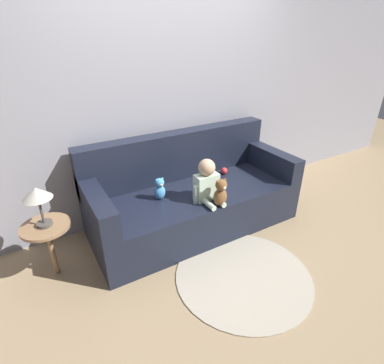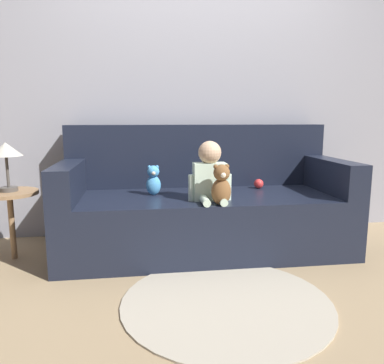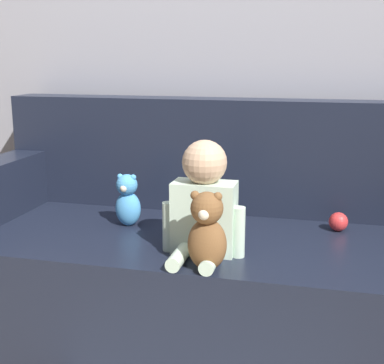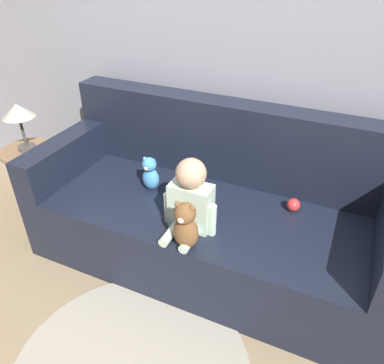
# 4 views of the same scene
# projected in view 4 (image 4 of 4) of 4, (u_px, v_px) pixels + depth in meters

# --- Properties ---
(ground_plane) EXTENTS (12.00, 12.00, 0.00)m
(ground_plane) POSITION_uv_depth(u_px,v_px,m) (206.00, 258.00, 2.45)
(ground_plane) COLOR #9E8460
(wall_back) EXTENTS (8.00, 0.05, 2.60)m
(wall_back) POSITION_uv_depth(u_px,v_px,m) (246.00, 33.00, 2.14)
(wall_back) COLOR #93939E
(wall_back) RESTS_ON ground_plane
(couch) EXTENTS (2.12, 0.88, 0.95)m
(couch) POSITION_uv_depth(u_px,v_px,m) (211.00, 213.00, 2.32)
(couch) COLOR black
(couch) RESTS_ON ground_plane
(person_baby) EXTENTS (0.30, 0.30, 0.41)m
(person_baby) POSITION_uv_depth(u_px,v_px,m) (190.00, 199.00, 1.94)
(person_baby) COLOR silver
(person_baby) RESTS_ON couch
(teddy_bear_brown) EXTENTS (0.13, 0.12, 0.27)m
(teddy_bear_brown) POSITION_uv_depth(u_px,v_px,m) (186.00, 226.00, 1.83)
(teddy_bear_brown) COLOR brown
(teddy_bear_brown) RESTS_ON couch
(plush_toy_side) EXTENTS (0.11, 0.10, 0.22)m
(plush_toy_side) POSITION_uv_depth(u_px,v_px,m) (150.00, 174.00, 2.29)
(plush_toy_side) COLOR #4C9EDB
(plush_toy_side) RESTS_ON couch
(toy_ball) EXTENTS (0.08, 0.08, 0.08)m
(toy_ball) POSITION_uv_depth(u_px,v_px,m) (293.00, 205.00, 2.14)
(toy_ball) COLOR red
(toy_ball) RESTS_ON couch
(side_table) EXTENTS (0.39, 0.39, 0.84)m
(side_table) POSITION_uv_depth(u_px,v_px,m) (23.00, 135.00, 2.60)
(side_table) COLOR #93704C
(side_table) RESTS_ON ground_plane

